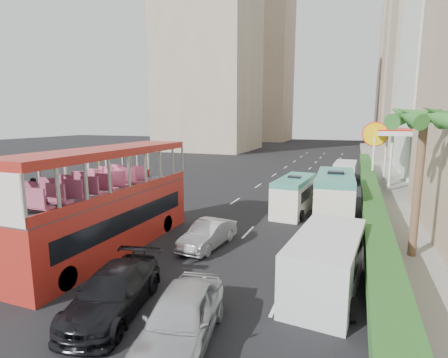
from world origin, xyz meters
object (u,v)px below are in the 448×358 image
at_px(double_decker_bus, 108,200).
at_px(palm_tree, 418,188).
at_px(car_silver_lane_b, 182,343).
at_px(minibus_near, 294,195).
at_px(minibus_far, 334,197).
at_px(shell_station, 411,159).
at_px(car_black, 114,312).
at_px(car_silver_lane_a, 208,247).
at_px(panel_van_far, 345,172).
at_px(van_asset, 306,198).
at_px(panel_van_near, 326,263).

bearing_deg(double_decker_bus, palm_tree, 16.16).
height_order(car_silver_lane_b, minibus_near, minibus_near).
height_order(car_silver_lane_b, palm_tree, palm_tree).
bearing_deg(palm_tree, minibus_near, 136.04).
bearing_deg(minibus_far, minibus_near, 162.76).
bearing_deg(shell_station, car_black, -113.84).
distance_m(car_silver_lane_a, car_silver_lane_b, 7.73).
distance_m(minibus_near, panel_van_far, 14.29).
distance_m(car_black, panel_van_far, 29.59).
relative_size(double_decker_bus, panel_van_far, 2.15).
bearing_deg(van_asset, panel_van_far, 75.27).
relative_size(car_silver_lane_a, shell_station, 0.50).
relative_size(car_silver_lane_a, panel_van_near, 0.73).
height_order(van_asset, minibus_far, minibus_far).
bearing_deg(palm_tree, car_silver_lane_a, -168.51).
relative_size(minibus_near, minibus_far, 0.82).
distance_m(car_silver_lane_a, shell_station, 24.10).
relative_size(double_decker_bus, panel_van_near, 1.99).
height_order(car_silver_lane_a, shell_station, shell_station).
relative_size(van_asset, minibus_far, 0.70).
xyz_separation_m(minibus_far, panel_van_far, (0.20, 14.70, -0.47)).
bearing_deg(minibus_far, car_black, -116.12).
height_order(car_silver_lane_a, minibus_far, minibus_far).
height_order(car_silver_lane_b, van_asset, car_silver_lane_b).
height_order(minibus_near, minibus_far, minibus_far).
bearing_deg(minibus_far, car_silver_lane_a, -129.51).
relative_size(minibus_near, panel_van_near, 1.00).
relative_size(car_silver_lane_b, shell_station, 0.58).
bearing_deg(shell_station, palm_tree, -96.60).
relative_size(minibus_near, panel_van_far, 1.08).
height_order(double_decker_bus, shell_station, shell_station).
distance_m(van_asset, panel_van_near, 16.05).
bearing_deg(double_decker_bus, panel_van_far, 67.22).
xyz_separation_m(car_silver_lane_a, van_asset, (3.13, 13.12, 0.00)).
xyz_separation_m(minibus_near, minibus_far, (2.71, -0.71, 0.27)).
xyz_separation_m(car_silver_lane_b, palm_tree, (7.10, 9.28, 3.38)).
height_order(panel_van_near, panel_van_far, panel_van_near).
distance_m(minibus_far, shell_station, 14.77).
bearing_deg(van_asset, minibus_far, -64.10).
xyz_separation_m(panel_van_far, palm_tree, (3.61, -20.27, 2.36)).
bearing_deg(minibus_far, panel_van_far, 86.71).
height_order(car_black, shell_station, shell_station).
bearing_deg(car_black, panel_van_near, 19.87).
bearing_deg(car_black, car_silver_lane_a, 73.29).
height_order(car_silver_lane_a, panel_van_far, panel_van_far).
bearing_deg(shell_station, panel_van_near, -103.56).
bearing_deg(car_silver_lane_b, car_black, 156.99).
bearing_deg(minibus_near, minibus_far, -10.15).
distance_m(car_black, van_asset, 20.15).
bearing_deg(car_silver_lane_a, panel_van_far, 81.42).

